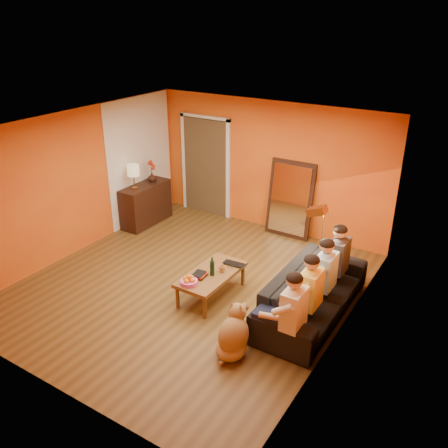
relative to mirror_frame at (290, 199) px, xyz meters
The scene contains 27 objects.
room_shell 2.39m from the mirror_frame, 103.68° to the right, with size 5.00×5.50×2.60m.
white_accent 3.21m from the mirror_frame, 163.83° to the right, with size 0.02×1.90×2.58m, color white.
doorway_recess 2.08m from the mirror_frame, behind, with size 1.06×0.30×2.10m, color #3F2D19.
door_jamb_left 2.64m from the mirror_frame, behind, with size 0.08×0.06×2.20m, color white.
door_jamb_right 1.51m from the mirror_frame, behind, with size 0.08×0.06×2.20m, color white.
door_header 2.46m from the mirror_frame, behind, with size 1.22×0.06×0.08m, color white.
mirror_frame is the anchor object (origin of this frame).
mirror_glass 0.04m from the mirror_frame, 90.00° to the right, with size 0.78×0.02×1.36m, color white.
sideboard 3.01m from the mirror_frame, 158.84° to the right, with size 0.44×1.18×0.85m, color #331611.
table_lamp 3.13m from the mirror_frame, 153.68° to the right, with size 0.24×0.24×0.51m, color beige, non-canonical shape.
sofa 2.76m from the mirror_frame, 57.85° to the right, with size 0.92×2.36×0.69m, color black.
coffee_table 2.76m from the mirror_frame, 91.53° to the right, with size 0.62×1.22×0.42m, color brown, non-canonical shape.
floor_lamp 2.13m from the mirror_frame, 52.38° to the right, with size 0.30×0.24×1.44m, color #AA6D31, non-canonical shape.
dog 3.86m from the mirror_frame, 75.79° to the right, with size 0.39×0.61×0.72m, color #9F7A47, non-canonical shape.
person_far_left 3.67m from the mirror_frame, 64.46° to the right, with size 0.70×0.44×1.22m, color silver, non-canonical shape.
person_mid_left 3.18m from the mirror_frame, 60.18° to the right, with size 0.70×0.44×1.22m, color #E4C44C, non-canonical shape.
person_mid_right 2.72m from the mirror_frame, 54.40° to the right, with size 0.70×0.44×1.22m, color #95B6E6, non-canonical shape.
person_far_right 2.29m from the mirror_frame, 46.36° to the right, with size 0.70×0.44×1.22m, color #323237, non-canonical shape.
fruit_bowl 3.17m from the mirror_frame, 93.13° to the right, with size 0.26×0.26×0.16m, color #D54BA2, non-canonical shape.
wine_bottle 2.76m from the mirror_frame, 90.47° to the right, with size 0.07×0.07×0.31m, color black.
tumbler 2.60m from the mirror_frame, 88.95° to the right, with size 0.10×0.10×0.10m, color #B27F3F.
laptop 2.38m from the mirror_frame, 87.38° to the right, with size 0.36×0.23×0.03m, color black.
book_lower 2.93m from the mirror_frame, 94.97° to the right, with size 0.18×0.24×0.02m, color #331611.
book_mid 2.92m from the mirror_frame, 94.79° to the right, with size 0.17×0.24×0.02m, color #B52D14.
book_upper 2.94m from the mirror_frame, 94.95° to the right, with size 0.16×0.22×0.02m, color black.
vase 2.92m from the mirror_frame, 163.43° to the right, with size 0.18×0.18×0.19m, color #331611.
flowers 2.95m from the mirror_frame, 163.43° to the right, with size 0.17×0.17×0.48m, color #B52D14, non-canonical shape.
Camera 1 is at (4.03, -5.38, 4.17)m, focal length 38.00 mm.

